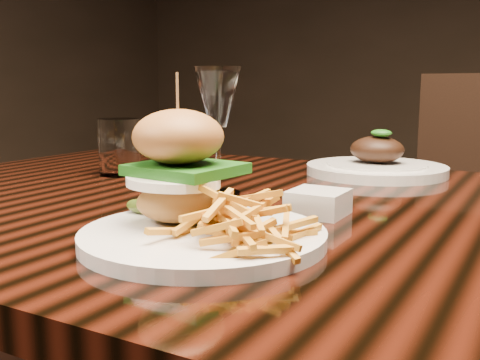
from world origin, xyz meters
The scene contains 6 objects.
dining_table centered at (0.00, 0.00, 0.67)m, with size 1.60×0.90×0.75m.
burger_plate centered at (-0.08, -0.22, 0.80)m, with size 0.27×0.27×0.18m.
ramekin centered at (-0.02, -0.04, 0.77)m, with size 0.07×0.07×0.03m, color silver.
wine_glass centered at (-0.20, 0.01, 0.89)m, with size 0.07×0.07×0.20m.
water_tumbler centered at (-0.47, 0.09, 0.80)m, with size 0.08×0.08×0.11m, color white.
far_dish centered at (-0.04, 0.33, 0.77)m, with size 0.26×0.26×0.09m.
Camera 1 is at (0.25, -0.72, 0.92)m, focal length 42.00 mm.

